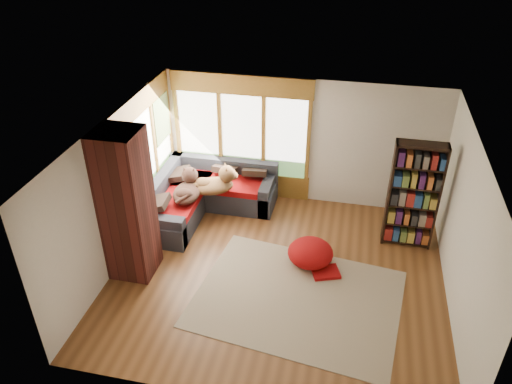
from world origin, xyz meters
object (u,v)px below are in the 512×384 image
at_px(brick_chimney, 127,206).
at_px(sectional_sofa, 197,195).
at_px(pouf, 310,252).
at_px(dog_tan, 216,182).
at_px(bookshelf, 413,196).
at_px(dog_brindle, 187,188).
at_px(area_rug, 298,298).

relative_size(brick_chimney, sectional_sofa, 1.18).
height_order(pouf, dog_tan, dog_tan).
xyz_separation_m(bookshelf, dog_brindle, (-4.10, -0.18, -0.25)).
bearing_deg(sectional_sofa, dog_tan, -21.67).
xyz_separation_m(area_rug, dog_tan, (-1.90, 1.99, 0.77)).
bearing_deg(brick_chimney, area_rug, -2.90).
relative_size(sectional_sofa, dog_brindle, 2.57).
distance_m(sectional_sofa, area_rug, 3.24).
bearing_deg(sectional_sofa, brick_chimney, -101.11).
xyz_separation_m(pouf, dog_tan, (-1.98, 1.06, 0.55)).
relative_size(brick_chimney, dog_brindle, 3.04).
bearing_deg(bookshelf, area_rug, -132.53).
distance_m(bookshelf, dog_tan, 3.63).
bearing_deg(pouf, area_rug, -95.09).
bearing_deg(dog_tan, pouf, -52.25).
xyz_separation_m(sectional_sofa, dog_brindle, (-0.00, -0.49, 0.46)).
bearing_deg(dog_tan, brick_chimney, -140.47).
distance_m(brick_chimney, bookshelf, 4.87).
xyz_separation_m(area_rug, bookshelf, (1.73, 1.88, 1.01)).
height_order(pouf, dog_brindle, dog_brindle).
relative_size(brick_chimney, bookshelf, 1.29).
relative_size(brick_chimney, dog_tan, 2.70).
bearing_deg(dog_brindle, area_rug, -129.70).
bearing_deg(dog_brindle, pouf, -111.44).
distance_m(brick_chimney, area_rug, 3.10).
bearing_deg(dog_brindle, bookshelf, -91.55).
bearing_deg(dog_tan, area_rug, -70.48).
distance_m(brick_chimney, sectional_sofa, 2.32).
height_order(bookshelf, pouf, bookshelf).
xyz_separation_m(bookshelf, pouf, (-1.64, -0.95, -0.79)).
bearing_deg(dog_tan, dog_brindle, -172.21).
xyz_separation_m(brick_chimney, sectional_sofa, (0.45, 2.05, -1.00)).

